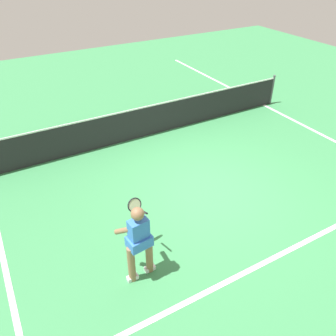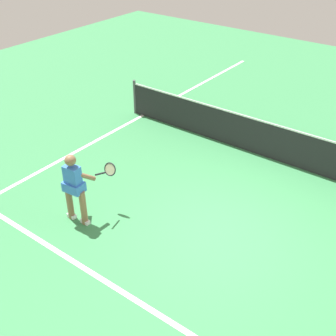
{
  "view_description": "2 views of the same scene",
  "coord_description": "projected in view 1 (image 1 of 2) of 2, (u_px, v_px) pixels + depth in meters",
  "views": [
    {
      "loc": [
        -4.08,
        -5.2,
        5.04
      ],
      "look_at": [
        -1.08,
        0.13,
        0.93
      ],
      "focal_mm": 36.88,
      "sensor_mm": 36.0,
      "label": 1
    },
    {
      "loc": [
        3.17,
        -5.9,
        5.7
      ],
      "look_at": [
        -1.18,
        -0.11,
        1.11
      ],
      "focal_mm": 46.67,
      "sensor_mm": 36.0,
      "label": 2
    }
  ],
  "objects": [
    {
      "name": "tennis_player",
      "position": [
        139.0,
        239.0,
        5.74
      ],
      "size": [
        0.74,
        0.98,
        1.55
      ],
      "color": "#8C6647",
      "rests_on": "ground"
    },
    {
      "name": "ground_plane",
      "position": [
        210.0,
        191.0,
        8.23
      ],
      "size": [
        27.21,
        27.21,
        0.0
      ],
      "primitive_type": "plane",
      "color": "#38844C"
    },
    {
      "name": "court_net",
      "position": [
        149.0,
        120.0,
        10.29
      ],
      "size": [
        9.91,
        0.08,
        1.04
      ],
      "color": "#4C4C51",
      "rests_on": "ground"
    },
    {
      "name": "sideline_left_marking",
      "position": [
        5.0,
        266.0,
        6.35
      ],
      "size": [
        0.1,
        18.93,
        0.01
      ],
      "primitive_type": "cube",
      "color": "white",
      "rests_on": "ground"
    },
    {
      "name": "service_line_marking",
      "position": [
        280.0,
        255.0,
        6.57
      ],
      "size": [
        9.23,
        0.1,
        0.01
      ],
      "primitive_type": "cube",
      "color": "white",
      "rests_on": "ground"
    }
  ]
}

